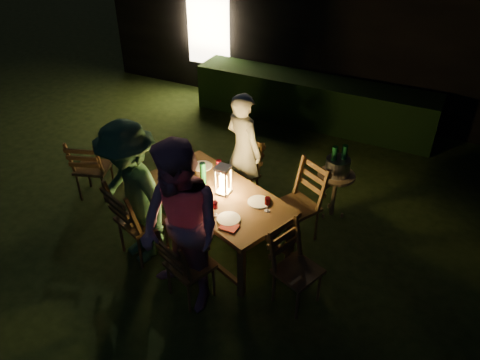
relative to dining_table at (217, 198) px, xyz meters
The scene contains 29 objects.
garden_envelope 6.05m from the dining_table, 86.16° to the left, with size 40.00×40.00×3.20m.
dining_table is the anchor object (origin of this frame).
chair_near_left 0.96m from the dining_table, 141.39° to the right, with size 0.62×0.64×1.07m.
chair_near_right 0.97m from the dining_table, 80.85° to the right, with size 0.55×0.57×0.94m.
chair_far_left 0.97m from the dining_table, 99.15° to the left, with size 0.55×0.57×0.94m.
chair_far_right 1.01m from the dining_table, 33.18° to the left, with size 0.64×0.65×1.03m.
chair_end 1.29m from the dining_table, 21.19° to the right, with size 0.57×0.55×0.94m.
chair_spare 2.02m from the dining_table, behind, with size 0.56×0.58×0.96m.
person_house_side 0.94m from the dining_table, 97.58° to the left, with size 0.57×0.38×1.57m, color white.
person_opp_right 0.97m from the dining_table, 82.42° to the right, with size 0.91×0.71×1.87m, color #B47C9C.
person_opp_left 0.96m from the dining_table, 139.94° to the right, with size 1.12×0.64×1.73m, color #2E5D39.
lantern 0.24m from the dining_table, 23.82° to the left, with size 0.16×0.16×0.35m.
plate_far_left 0.60m from the dining_table, 137.02° to the left, with size 0.25×0.25×0.01m, color white.
plate_near_left 0.60m from the dining_table, behind, with size 0.25×0.25×0.01m, color white.
plate_far_right 0.51m from the dining_table, ahead, with size 0.25×0.25×0.01m, color white.
plate_near_right 0.51m from the dining_table, 47.24° to the right, with size 0.25×0.25×0.01m, color white.
wineglass_a 0.44m from the dining_table, 115.79° to the left, with size 0.06×0.06×0.18m, color #59070F, non-canonical shape.
wineglass_b 0.75m from the dining_table, 168.28° to the left, with size 0.06×0.06×0.18m, color #59070F, non-canonical shape.
wineglass_c 0.44m from the dining_table, 64.21° to the right, with size 0.06×0.06×0.18m, color #59070F, non-canonical shape.
wineglass_d 0.67m from the dining_table, ahead, with size 0.06×0.06×0.18m, color #59070F, non-canonical shape.
wineglass_e 0.35m from the dining_table, 129.62° to the right, with size 0.06×0.06×0.18m, color silver, non-canonical shape.
bottle_table 0.33m from the dining_table, 158.82° to the left, with size 0.07×0.07×0.28m, color #0F471E.
napkin_left 0.36m from the dining_table, 136.30° to the right, with size 0.18×0.14×0.01m, color red.
napkin_right 0.63m from the dining_table, 49.79° to the right, with size 0.18×0.14×0.01m, color red.
phone 0.69m from the dining_table, behind, with size 0.14×0.07×0.01m, color black.
side_table 1.57m from the dining_table, 47.23° to the left, with size 0.47×0.47×0.63m.
ice_bucket 1.56m from the dining_table, 47.23° to the left, with size 0.30×0.30×0.22m, color #A5A8AD.
bottle_bucket_a 1.50m from the dining_table, 47.60° to the left, with size 0.07×0.07×0.32m, color #0F471E.
bottle_bucket_b 1.63m from the dining_table, 46.89° to the left, with size 0.07×0.07×0.32m, color #0F471E.
Camera 1 is at (1.75, -3.55, 3.82)m, focal length 35.00 mm.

